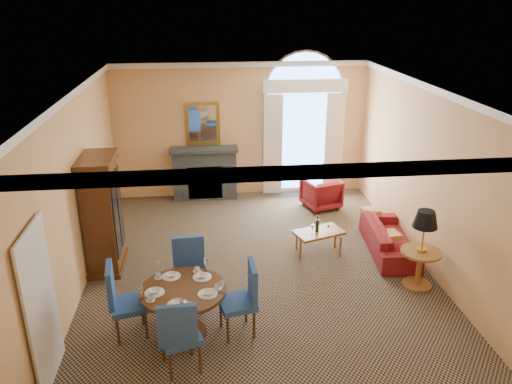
{
  "coord_description": "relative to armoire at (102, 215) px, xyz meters",
  "views": [
    {
      "loc": [
        -0.92,
        -7.78,
        4.59
      ],
      "look_at": [
        0.0,
        0.5,
        1.3
      ],
      "focal_mm": 35.0,
      "sensor_mm": 36.0,
      "label": 1
    }
  ],
  "objects": [
    {
      "name": "dining_chair_north",
      "position": [
        1.5,
        -1.36,
        -0.36
      ],
      "size": [
        0.54,
        0.55,
        1.12
      ],
      "rotation": [
        0.0,
        0.0,
        3.23
      ],
      "color": "#23488C",
      "rests_on": "ground"
    },
    {
      "name": "room_envelope",
      "position": [
        2.69,
        0.23,
        1.51
      ],
      "size": [
        6.04,
        7.52,
        3.45
      ],
      "color": "#E8B16F",
      "rests_on": "ground"
    },
    {
      "name": "armoire",
      "position": [
        0.0,
        0.0,
        0.0
      ],
      "size": [
        0.6,
        1.06,
        2.07
      ],
      "color": "#40220E",
      "rests_on": "ground"
    },
    {
      "name": "ground",
      "position": [
        2.72,
        -0.44,
        -1.0
      ],
      "size": [
        7.5,
        7.5,
        0.0
      ],
      "primitive_type": "plane",
      "color": "#12163B",
      "rests_on": "ground"
    },
    {
      "name": "side_table",
      "position": [
        5.32,
        -1.27,
        -0.13
      ],
      "size": [
        0.66,
        0.66,
        1.36
      ],
      "color": "#A06630",
      "rests_on": "ground"
    },
    {
      "name": "dining_chair_east",
      "position": [
        2.31,
        -2.2,
        -0.36
      ],
      "size": [
        0.59,
        0.59,
        1.12
      ],
      "rotation": [
        0.0,
        0.0,
        1.78
      ],
      "color": "#23488C",
      "rests_on": "ground"
    },
    {
      "name": "dining_chair_south",
      "position": [
        1.41,
        -2.96,
        -0.36
      ],
      "size": [
        0.62,
        0.62,
        1.12
      ],
      "rotation": [
        0.0,
        0.0,
        0.3
      ],
      "color": "#23488C",
      "rests_on": "ground"
    },
    {
      "name": "coffee_table",
      "position": [
        3.91,
        0.04,
        -0.58
      ],
      "size": [
        1.01,
        0.76,
        0.78
      ],
      "rotation": [
        0.0,
        0.0,
        0.32
      ],
      "color": "#A06630",
      "rests_on": "ground"
    },
    {
      "name": "sofa",
      "position": [
        5.27,
        -0.04,
        -0.72
      ],
      "size": [
        0.92,
        1.97,
        0.56
      ],
      "primitive_type": "imported",
      "rotation": [
        0.0,
        0.0,
        1.47
      ],
      "color": "maroon",
      "rests_on": "ground"
    },
    {
      "name": "armchair",
      "position": [
        4.47,
        2.21,
        -0.65
      ],
      "size": [
        0.95,
        0.96,
        0.71
      ],
      "primitive_type": "imported",
      "rotation": [
        0.0,
        0.0,
        3.44
      ],
      "color": "maroon",
      "rests_on": "ground"
    },
    {
      "name": "dining_table",
      "position": [
        1.44,
        -2.16,
        -0.42
      ],
      "size": [
        1.23,
        1.23,
        0.97
      ],
      "color": "#40220E",
      "rests_on": "ground"
    },
    {
      "name": "dining_chair_west",
      "position": [
        0.56,
        -2.06,
        -0.36
      ],
      "size": [
        0.6,
        0.6,
        1.12
      ],
      "rotation": [
        0.0,
        0.0,
        -1.33
      ],
      "color": "#23488C",
      "rests_on": "ground"
    }
  ]
}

